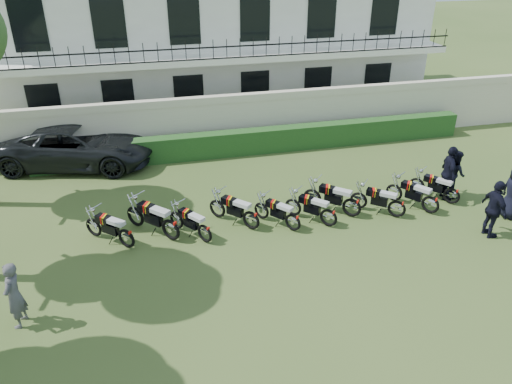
# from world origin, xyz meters

# --- Properties ---
(ground) EXTENTS (100.00, 100.00, 0.00)m
(ground) POSITION_xyz_m (0.00, 0.00, 0.00)
(ground) COLOR #385020
(ground) RESTS_ON ground
(perimeter_wall) EXTENTS (30.00, 0.35, 2.30)m
(perimeter_wall) POSITION_xyz_m (0.00, 8.00, 1.17)
(perimeter_wall) COLOR beige
(perimeter_wall) RESTS_ON ground
(hedge) EXTENTS (18.00, 0.60, 1.00)m
(hedge) POSITION_xyz_m (1.00, 7.20, 0.50)
(hedge) COLOR #163F19
(hedge) RESTS_ON ground
(building) EXTENTS (20.40, 9.60, 7.40)m
(building) POSITION_xyz_m (0.00, 13.96, 3.71)
(building) COLOR white
(building) RESTS_ON ground
(motorcycle_0) EXTENTS (1.46, 1.35, 1.03)m
(motorcycle_0) POSITION_xyz_m (-4.48, 1.19, 0.48)
(motorcycle_0) COLOR black
(motorcycle_0) RESTS_ON ground
(motorcycle_1) EXTENTS (1.54, 1.62, 1.16)m
(motorcycle_1) POSITION_xyz_m (-3.19, 1.30, 0.54)
(motorcycle_1) COLOR black
(motorcycle_1) RESTS_ON ground
(motorcycle_2) EXTENTS (1.14, 1.49, 0.98)m
(motorcycle_2) POSITION_xyz_m (-2.22, 0.95, 0.45)
(motorcycle_2) COLOR black
(motorcycle_2) RESTS_ON ground
(motorcycle_3) EXTENTS (1.37, 1.48, 1.05)m
(motorcycle_3) POSITION_xyz_m (-0.72, 1.32, 0.48)
(motorcycle_3) COLOR black
(motorcycle_3) RESTS_ON ground
(motorcycle_4) EXTENTS (1.17, 1.42, 0.96)m
(motorcycle_4) POSITION_xyz_m (0.51, 0.94, 0.44)
(motorcycle_4) COLOR black
(motorcycle_4) RESTS_ON ground
(motorcycle_5) EXTENTS (1.34, 1.39, 1.01)m
(motorcycle_5) POSITION_xyz_m (1.67, 0.92, 0.46)
(motorcycle_5) COLOR black
(motorcycle_5) RESTS_ON ground
(motorcycle_6) EXTENTS (1.55, 1.43, 1.10)m
(motorcycle_6) POSITION_xyz_m (2.60, 1.31, 0.51)
(motorcycle_6) COLOR black
(motorcycle_6) RESTS_ON ground
(motorcycle_7) EXTENTS (1.46, 1.26, 1.00)m
(motorcycle_7) POSITION_xyz_m (4.00, 0.93, 0.46)
(motorcycle_7) COLOR black
(motorcycle_7) RESTS_ON ground
(motorcycle_8) EXTENTS (1.16, 1.61, 1.04)m
(motorcycle_8) POSITION_xyz_m (5.19, 0.90, 0.48)
(motorcycle_8) COLOR black
(motorcycle_8) RESTS_ON ground
(motorcycle_9) EXTENTS (1.17, 1.47, 0.98)m
(motorcycle_9) POSITION_xyz_m (6.23, 1.31, 0.45)
(motorcycle_9) COLOR black
(motorcycle_9) RESTS_ON ground
(suv) EXTENTS (6.40, 4.05, 1.65)m
(suv) POSITION_xyz_m (-6.25, 7.64, 0.82)
(suv) COLOR black
(suv) RESTS_ON ground
(inspector) EXTENTS (0.54, 0.70, 1.70)m
(inspector) POSITION_xyz_m (-6.96, -1.48, 0.85)
(inspector) COLOR #555559
(inspector) RESTS_ON ground
(officer_2) EXTENTS (0.48, 1.09, 1.85)m
(officer_2) POSITION_xyz_m (6.21, -0.74, 0.92)
(officer_2) COLOR black
(officer_2) RESTS_ON ground
(officer_4) EXTENTS (0.71, 0.87, 1.67)m
(officer_4) POSITION_xyz_m (6.62, 1.91, 0.84)
(officer_4) COLOR black
(officer_4) RESTS_ON ground
(officer_5) EXTENTS (0.75, 1.21, 1.92)m
(officer_5) POSITION_xyz_m (6.26, 1.73, 0.96)
(officer_5) COLOR black
(officer_5) RESTS_ON ground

